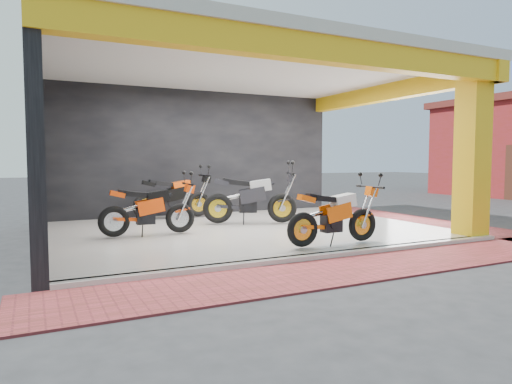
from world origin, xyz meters
TOP-DOWN VIEW (x-y plane):
  - ground at (0.00, 0.00)m, footprint 80.00×80.00m
  - showroom_floor at (0.00, 2.00)m, footprint 8.00×6.00m
  - showroom_ceiling at (0.00, 2.00)m, footprint 8.40×6.40m
  - back_wall at (0.00, 5.10)m, footprint 8.20×0.20m
  - left_wall at (-4.10, 2.00)m, footprint 0.20×6.20m
  - corner_column at (3.75, -0.75)m, footprint 0.50×0.50m
  - header_beam_front at (0.00, -1.00)m, footprint 8.40×0.30m
  - header_beam_right at (4.00, 2.00)m, footprint 0.30×6.40m
  - floor_kerb at (0.00, -1.02)m, footprint 8.00×0.20m
  - paver_front at (0.00, -1.80)m, footprint 9.00×1.40m
  - paver_right at (4.80, 2.00)m, footprint 1.40×7.00m
  - moto_hero at (1.22, -0.50)m, footprint 1.99×0.76m
  - moto_row_a at (1.10, 2.24)m, footprint 2.47×1.66m
  - moto_row_b at (-1.48, 1.88)m, footprint 2.02×0.82m
  - moto_row_c at (-0.25, 4.29)m, footprint 2.17×0.85m

SIDE VIEW (x-z plane):
  - ground at x=0.00m, z-range 0.00..0.00m
  - paver_front at x=0.00m, z-range 0.00..0.03m
  - paver_right at x=4.80m, z-range 0.00..0.03m
  - showroom_floor at x=0.00m, z-range 0.00..0.10m
  - floor_kerb at x=0.00m, z-range 0.00..0.10m
  - moto_hero at x=1.22m, z-range 0.10..1.31m
  - moto_row_b at x=-1.48m, z-range 0.10..1.32m
  - moto_row_c at x=-0.25m, z-range 0.10..1.41m
  - moto_row_a at x=1.10m, z-range 0.10..1.52m
  - back_wall at x=0.00m, z-range 0.00..3.50m
  - left_wall at x=-4.10m, z-range 0.00..3.50m
  - corner_column at x=3.75m, z-range 0.00..3.50m
  - header_beam_front at x=0.00m, z-range 3.10..3.50m
  - header_beam_right at x=4.00m, z-range 3.10..3.50m
  - showroom_ceiling at x=0.00m, z-range 3.50..3.70m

